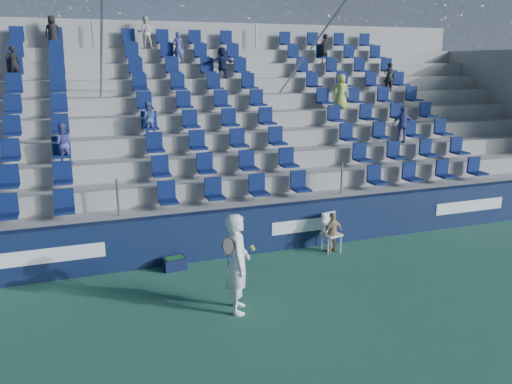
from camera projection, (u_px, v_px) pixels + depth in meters
ground at (294, 309)px, 9.93m from camera, size 70.00×70.00×0.00m
sponsor_wall at (244, 231)px, 12.65m from camera, size 24.00×0.32×1.20m
grandstand at (197, 142)px, 16.90m from camera, size 24.00×8.17×6.63m
tennis_player at (238, 263)px, 9.62m from camera, size 0.73×0.83×2.00m
line_judge_chair at (330, 229)px, 12.91m from camera, size 0.52×0.54×1.00m
line_judge at (333, 232)px, 12.78m from camera, size 0.67×0.41×1.06m
ball_bin at (175, 263)px, 11.79m from camera, size 0.56×0.40×0.30m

